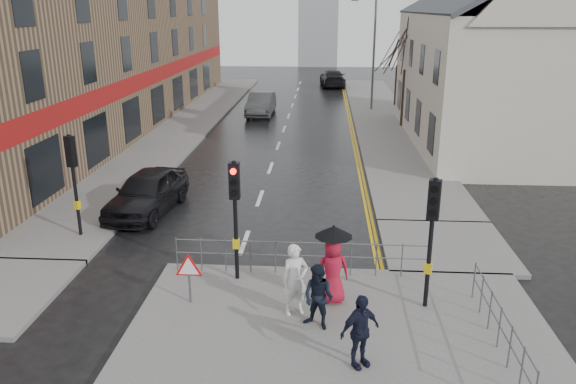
# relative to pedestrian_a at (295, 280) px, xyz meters

# --- Properties ---
(ground) EXTENTS (120.00, 120.00, 0.00)m
(ground) POSITION_rel_pedestrian_a_xyz_m (-1.92, 1.57, -1.05)
(ground) COLOR black
(ground) RESTS_ON ground
(near_pavement) EXTENTS (10.00, 9.00, 0.14)m
(near_pavement) POSITION_rel_pedestrian_a_xyz_m (1.08, -1.93, -0.98)
(near_pavement) COLOR #605E5B
(near_pavement) RESTS_ON ground
(left_pavement) EXTENTS (4.00, 44.00, 0.14)m
(left_pavement) POSITION_rel_pedestrian_a_xyz_m (-8.42, 24.57, -0.98)
(left_pavement) COLOR #605E5B
(left_pavement) RESTS_ON ground
(right_pavement) EXTENTS (4.00, 40.00, 0.14)m
(right_pavement) POSITION_rel_pedestrian_a_xyz_m (4.58, 26.57, -0.98)
(right_pavement) COLOR #605E5B
(right_pavement) RESTS_ON ground
(pavement_bridge_right) EXTENTS (4.00, 4.20, 0.14)m
(pavement_bridge_right) POSITION_rel_pedestrian_a_xyz_m (4.58, 4.57, -0.98)
(pavement_bridge_right) COLOR #605E5B
(pavement_bridge_right) RESTS_ON ground
(building_left_terrace) EXTENTS (8.00, 42.00, 10.00)m
(building_left_terrace) POSITION_rel_pedestrian_a_xyz_m (-13.92, 23.57, 3.95)
(building_left_terrace) COLOR brown
(building_left_terrace) RESTS_ON ground
(building_right_cream) EXTENTS (9.00, 16.40, 10.10)m
(building_right_cream) POSITION_rel_pedestrian_a_xyz_m (10.08, 19.57, 3.73)
(building_right_cream) COLOR beige
(building_right_cream) RESTS_ON ground
(traffic_signal_near_left) EXTENTS (0.28, 0.27, 3.40)m
(traffic_signal_near_left) POSITION_rel_pedestrian_a_xyz_m (-1.72, 1.77, 1.41)
(traffic_signal_near_left) COLOR black
(traffic_signal_near_left) RESTS_ON near_pavement
(traffic_signal_near_right) EXTENTS (0.34, 0.33, 3.40)m
(traffic_signal_near_right) POSITION_rel_pedestrian_a_xyz_m (3.28, 0.57, 1.41)
(traffic_signal_near_right) COLOR black
(traffic_signal_near_right) RESTS_ON near_pavement
(traffic_signal_far_left) EXTENTS (0.34, 0.33, 3.40)m
(traffic_signal_far_left) POSITION_rel_pedestrian_a_xyz_m (-7.42, 4.57, 1.41)
(traffic_signal_far_left) COLOR black
(traffic_signal_far_left) RESTS_ON left_pavement
(guard_railing_front) EXTENTS (7.14, 0.04, 1.00)m
(guard_railing_front) POSITION_rel_pedestrian_a_xyz_m (0.03, 2.17, -0.19)
(guard_railing_front) COLOR #595B5E
(guard_railing_front) RESTS_ON near_pavement
(guard_railing_side) EXTENTS (0.04, 4.54, 1.00)m
(guard_railing_side) POSITION_rel_pedestrian_a_xyz_m (4.58, -1.18, -0.20)
(guard_railing_side) COLOR #595B5E
(guard_railing_side) RESTS_ON near_pavement
(warning_sign) EXTENTS (0.80, 0.07, 1.35)m
(warning_sign) POSITION_rel_pedestrian_a_xyz_m (-2.72, 0.36, -0.01)
(warning_sign) COLOR #595B5E
(warning_sign) RESTS_ON near_pavement
(street_lamp) EXTENTS (1.83, 0.25, 8.00)m
(street_lamp) POSITION_rel_pedestrian_a_xyz_m (3.90, 29.57, 3.66)
(street_lamp) COLOR #595B5E
(street_lamp) RESTS_ON right_pavement
(tree_near) EXTENTS (2.40, 2.40, 6.58)m
(tree_near) POSITION_rel_pedestrian_a_xyz_m (5.58, 23.57, 4.09)
(tree_near) COLOR #30231B
(tree_near) RESTS_ON right_pavement
(tree_far) EXTENTS (2.40, 2.40, 5.64)m
(tree_far) POSITION_rel_pedestrian_a_xyz_m (6.08, 31.57, 3.37)
(tree_far) COLOR #30231B
(tree_far) RESTS_ON right_pavement
(pedestrian_a) EXTENTS (0.78, 0.66, 1.82)m
(pedestrian_a) POSITION_rel_pedestrian_a_xyz_m (0.00, 0.00, 0.00)
(pedestrian_a) COLOR silver
(pedestrian_a) RESTS_ON near_pavement
(pedestrian_b) EXTENTS (0.97, 0.90, 1.59)m
(pedestrian_b) POSITION_rel_pedestrian_a_xyz_m (0.57, -0.62, -0.11)
(pedestrian_b) COLOR black
(pedestrian_b) RESTS_ON near_pavement
(pedestrian_with_umbrella) EXTENTS (0.96, 0.96, 2.09)m
(pedestrian_with_umbrella) POSITION_rel_pedestrian_a_xyz_m (0.92, 0.64, 0.22)
(pedestrian_with_umbrella) COLOR #A6132B
(pedestrian_with_umbrella) RESTS_ON near_pavement
(pedestrian_d) EXTENTS (1.03, 0.87, 1.65)m
(pedestrian_d) POSITION_rel_pedestrian_a_xyz_m (1.46, -2.05, -0.09)
(pedestrian_d) COLOR black
(pedestrian_d) RESTS_ON near_pavement
(car_parked) EXTENTS (2.45, 4.89, 1.60)m
(car_parked) POSITION_rel_pedestrian_a_xyz_m (-5.92, 7.18, -0.25)
(car_parked) COLOR black
(car_parked) RESTS_ON ground
(car_mid) EXTENTS (1.79, 4.84, 1.58)m
(car_mid) POSITION_rel_pedestrian_a_xyz_m (-3.90, 27.24, -0.26)
(car_mid) COLOR #4E5254
(car_mid) RESTS_ON ground
(car_far) EXTENTS (2.60, 5.64, 1.60)m
(car_far) POSITION_rel_pedestrian_a_xyz_m (1.32, 42.67, -0.25)
(car_far) COLOR black
(car_far) RESTS_ON ground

